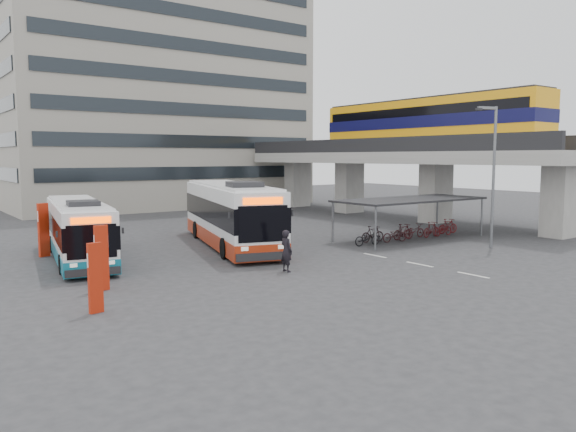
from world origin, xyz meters
TOP-DOWN VIEW (x-y plane):
  - ground at (0.00, 0.00)m, footprint 120.00×120.00m
  - viaduct at (17.00, 10.60)m, footprint 8.00×32.00m
  - bike_shelter at (8.47, 3.00)m, footprint 10.00×4.00m
  - office_block at (6.00, 36.00)m, footprint 30.00×15.00m
  - road_markings at (2.50, -3.00)m, footprint 0.15×7.60m
  - bus_main at (-1.91, 7.32)m, footprint 6.34×13.23m
  - bus_teal at (-10.30, 7.83)m, footprint 4.10×10.88m
  - pedestrian at (-3.64, -0.63)m, footprint 0.48×0.70m
  - lamp_post at (9.58, -1.96)m, footprint 1.35×0.56m
  - sign_totem_south at (-12.61, -2.35)m, footprint 0.51×0.22m
  - sign_totem_mid at (-11.43, 0.68)m, footprint 0.54×0.16m
  - sign_totem_north at (-11.49, 9.81)m, footprint 0.58×0.35m

SIDE VIEW (x-z plane):
  - ground at x=0.00m, z-range 0.00..0.00m
  - road_markings at x=2.50m, z-range 0.00..0.01m
  - pedestrian at x=-3.64m, z-range 0.00..1.89m
  - sign_totem_south at x=-12.61m, z-range 0.04..2.38m
  - bike_shelter at x=8.47m, z-range 0.03..2.57m
  - sign_totem_mid at x=-11.43m, z-range 0.04..2.56m
  - sign_totem_north at x=-11.49m, z-range 0.04..2.80m
  - bus_teal at x=-10.30m, z-range -0.11..3.03m
  - bus_main at x=-1.91m, z-range -0.14..3.70m
  - lamp_post at x=9.58m, z-range 0.55..8.44m
  - viaduct at x=17.00m, z-range 1.39..11.07m
  - office_block at x=6.00m, z-range 0.00..25.00m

